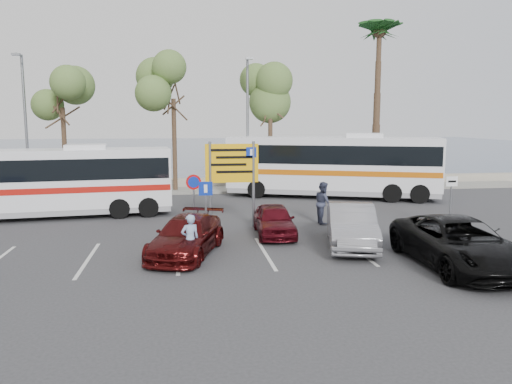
{
  "coord_description": "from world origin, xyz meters",
  "views": [
    {
      "loc": [
        -0.98,
        -17.24,
        4.48
      ],
      "look_at": [
        1.98,
        3.0,
        1.51
      ],
      "focal_mm": 35.0,
      "sensor_mm": 36.0,
      "label": 1
    }
  ],
  "objects": [
    {
      "name": "sign_taxi",
      "position": [
        9.8,
        1.49,
        1.42
      ],
      "size": [
        0.5,
        0.07,
        2.2
      ],
      "color": "slate",
      "rests_on": "ground"
    },
    {
      "name": "direction_sign",
      "position": [
        1.0,
        3.2,
        2.43
      ],
      "size": [
        2.2,
        0.12,
        3.6
      ],
      "color": "slate",
      "rests_on": "ground"
    },
    {
      "name": "pedestrian_near",
      "position": [
        -0.82,
        -2.0,
        0.79
      ],
      "size": [
        0.66,
        0.53,
        1.59
      ],
      "primitive_type": "imported",
      "rotation": [
        0.0,
        0.0,
        3.43
      ],
      "color": "#849EC0",
      "rests_on": "ground"
    },
    {
      "name": "car_silver_b",
      "position": [
        4.88,
        -0.59,
        0.75
      ],
      "size": [
        2.65,
        4.79,
        1.5
      ],
      "primitive_type": "imported",
      "rotation": [
        0.0,
        0.0,
        -0.25
      ],
      "color": "#939297",
      "rests_on": "ground"
    },
    {
      "name": "street_lamp_left",
      "position": [
        -10.0,
        13.52,
        4.6
      ],
      "size": [
        0.45,
        1.15,
        8.01
      ],
      "color": "slate",
      "rests_on": "kerb_strip"
    },
    {
      "name": "sign_parking",
      "position": [
        -0.2,
        0.79,
        1.47
      ],
      "size": [
        0.5,
        0.07,
        2.25
      ],
      "color": "slate",
      "rests_on": "ground"
    },
    {
      "name": "kerb_strip",
      "position": [
        0.0,
        14.0,
        0.07
      ],
      "size": [
        44.0,
        2.4,
        0.15
      ],
      "primitive_type": "cube",
      "color": "gray",
      "rests_on": "ground"
    },
    {
      "name": "coach_bus_right",
      "position": [
        7.5,
        10.5,
        1.73
      ],
      "size": [
        12.13,
        6.5,
        3.73
      ],
      "color": "silver",
      "rests_on": "ground"
    },
    {
      "name": "coach_bus_left",
      "position": [
        -7.02,
        6.5,
        1.56
      ],
      "size": [
        10.96,
        3.5,
        3.36
      ],
      "color": "silver",
      "rests_on": "ground"
    },
    {
      "name": "lane_markings",
      "position": [
        -1.14,
        -1.0,
        0.0
      ],
      "size": [
        12.02,
        4.2,
        0.01
      ],
      "primitive_type": null,
      "color": "silver",
      "rests_on": "ground"
    },
    {
      "name": "sign_no_stop",
      "position": [
        -0.6,
        2.38,
        1.58
      ],
      "size": [
        0.6,
        0.08,
        2.35
      ],
      "color": "slate",
      "rests_on": "ground"
    },
    {
      "name": "palm_tree",
      "position": [
        11.5,
        14.0,
        9.87
      ],
      "size": [
        4.8,
        4.8,
        11.2
      ],
      "color": "#382619",
      "rests_on": "kerb_strip"
    },
    {
      "name": "suv_black",
      "position": [
        7.28,
        -3.5,
        0.76
      ],
      "size": [
        2.61,
        5.49,
        1.51
      ],
      "primitive_type": "imported",
      "rotation": [
        0.0,
        0.0,
        -0.02
      ],
      "color": "black",
      "rests_on": "ground"
    },
    {
      "name": "car_maroon",
      "position": [
        -0.92,
        -0.85,
        0.64
      ],
      "size": [
        3.06,
        4.73,
        1.28
      ],
      "primitive_type": "imported",
      "rotation": [
        0.0,
        0.0,
        -0.32
      ],
      "color": "#450B0B",
      "rests_on": "ground"
    },
    {
      "name": "tree_right",
      "position": [
        4.5,
        14.0,
        6.17
      ],
      "size": [
        3.2,
        3.2,
        7.4
      ],
      "color": "#382619",
      "rests_on": "kerb_strip"
    },
    {
      "name": "seawall",
      "position": [
        0.0,
        16.0,
        0.3
      ],
      "size": [
        48.0,
        0.8,
        0.6
      ],
      "primitive_type": "cube",
      "color": "#A39982",
      "rests_on": "ground"
    },
    {
      "name": "ground",
      "position": [
        0.0,
        0.0,
        0.0
      ],
      "size": [
        120.0,
        120.0,
        0.0
      ],
      "primitive_type": "plane",
      "color": "#313133",
      "rests_on": "ground"
    },
    {
      "name": "tree_mid",
      "position": [
        -1.5,
        14.0,
        6.65
      ],
      "size": [
        3.2,
        3.2,
        8.0
      ],
      "color": "#382619",
      "rests_on": "kerb_strip"
    },
    {
      "name": "pedestrian_far",
      "position": [
        4.99,
        3.43,
        0.91
      ],
      "size": [
        0.71,
        0.9,
        1.82
      ],
      "primitive_type": "imported",
      "rotation": [
        0.0,
        0.0,
        1.54
      ],
      "color": "#353A50",
      "rests_on": "ground"
    },
    {
      "name": "street_lamp_right",
      "position": [
        3.0,
        13.52,
        4.6
      ],
      "size": [
        0.45,
        1.15,
        8.01
      ],
      "color": "slate",
      "rests_on": "kerb_strip"
    },
    {
      "name": "car_red",
      "position": [
        2.48,
        1.5,
        0.61
      ],
      "size": [
        1.66,
        3.68,
        1.23
      ],
      "primitive_type": "imported",
      "rotation": [
        0.0,
        0.0,
        -0.06
      ],
      "color": "#4D0B13",
      "rests_on": "ground"
    },
    {
      "name": "sea",
      "position": [
        0.0,
        60.0,
        0.01
      ],
      "size": [
        140.0,
        140.0,
        0.0
      ],
      "primitive_type": "plane",
      "color": "#43546B",
      "rests_on": "ground"
    },
    {
      "name": "tree_left",
      "position": [
        -8.0,
        14.0,
        6.0
      ],
      "size": [
        3.2,
        3.2,
        7.2
      ],
      "color": "#382619",
      "rests_on": "kerb_strip"
    }
  ]
}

